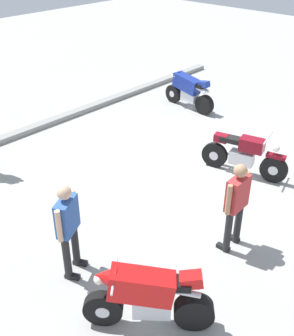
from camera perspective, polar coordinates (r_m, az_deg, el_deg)
The scene contains 7 objects.
ground_plane at distance 10.26m, azimuth 4.62°, elevation -0.43°, with size 40.00×40.00×0.00m, color #9E9E99.
curb_edge at distance 13.23m, azimuth -11.14°, elevation 6.88°, with size 14.00×0.30×0.15m, color gray.
motorcycle_maroon_cruiser at distance 10.14m, azimuth 13.03°, elevation 1.81°, with size 0.77×2.06×1.09m.
motorcycle_blue_sportbike at distance 13.71m, azimuth 5.69°, elevation 10.50°, with size 0.70×1.96×1.14m.
motorcycle_red_sportbike at distance 6.34m, azimuth 0.09°, elevation -17.03°, with size 1.41×1.61×1.14m.
person_in_blue_shirt at distance 7.00m, azimuth -10.70°, elevation -7.55°, with size 0.63×0.48×1.76m.
person_in_red_shirt at distance 7.55m, azimuth 12.07°, elevation -4.45°, with size 0.68×0.31×1.77m.
Camera 1 is at (-6.98, -5.37, 5.28)m, focal length 44.78 mm.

